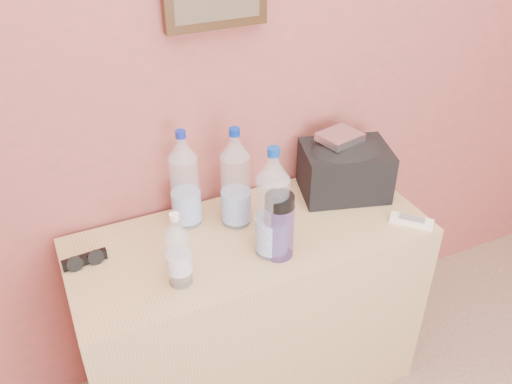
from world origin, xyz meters
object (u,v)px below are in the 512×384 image
foil_packet (340,137)px  dresser (252,314)px  toiletry_bag (345,168)px  sunglasses (85,260)px  pet_large_d (272,209)px  nalgene_bottle (279,225)px  pet_small (178,253)px  ac_remote (412,221)px  pet_large_b (185,184)px  pet_large_c (236,183)px

foil_packet → dresser: bearing=-163.9°
dresser → toiletry_bag: (0.39, 0.09, 0.45)m
dresser → sunglasses: sunglasses is taller
pet_large_d → nalgene_bottle: bearing=-52.4°
pet_large_d → toiletry_bag: bearing=26.9°
pet_small → nalgene_bottle: pet_small is taller
toiletry_bag → pet_large_d: bearing=-137.1°
sunglasses → toiletry_bag: (0.88, 0.01, 0.08)m
pet_small → ac_remote: bearing=-3.8°
pet_small → foil_packet: pet_small is taller
nalgene_bottle → ac_remote: bearing=-5.6°
sunglasses → dresser: bearing=-12.9°
pet_large_b → nalgene_bottle: 0.33m
pet_large_c → sunglasses: pet_large_c is taller
sunglasses → foil_packet: (0.86, 0.03, 0.19)m
pet_large_b → nalgene_bottle: (0.19, -0.26, -0.04)m
pet_small → ac_remote: 0.76m
pet_large_c → pet_small: 0.32m
pet_large_b → ac_remote: bearing=-25.4°
pet_small → foil_packet: (0.63, 0.22, 0.11)m
pet_large_c → nalgene_bottle: (0.05, -0.20, -0.04)m
pet_large_d → pet_small: size_ratio=1.52×
pet_small → dresser: bearing=23.0°
nalgene_bottle → toiletry_bag: bearing=30.0°
pet_large_b → pet_small: pet_large_b is taller
pet_large_b → pet_small: size_ratio=1.41×
sunglasses → foil_packet: bearing=-2.2°
pet_large_d → toiletry_bag: 0.41m
sunglasses → foil_packet: size_ratio=0.99×
pet_large_c → nalgene_bottle: size_ratio=1.55×
pet_large_d → foil_packet: pet_large_d is taller
ac_remote → toiletry_bag: (-0.10, 0.25, 0.09)m
dresser → pet_large_c: pet_large_c is taller
pet_large_b → pet_large_d: pet_large_d is taller
pet_large_b → toiletry_bag: 0.55m
pet_small → foil_packet: bearing=19.0°
pet_large_b → sunglasses: size_ratio=2.55×
ac_remote → foil_packet: (-0.12, 0.27, 0.20)m
pet_large_c → nalgene_bottle: bearing=-75.7°
pet_large_b → pet_large_d: bearing=-53.9°
pet_large_c → nalgene_bottle: pet_large_c is taller
dresser → pet_large_d: bearing=-77.5°
pet_large_d → foil_packet: (0.35, 0.21, 0.05)m
pet_large_b → nalgene_bottle: size_ratio=1.51×
sunglasses → ac_remote: sunglasses is taller
dresser → nalgene_bottle: size_ratio=5.21×
nalgene_bottle → pet_large_d: bearing=127.6°
toiletry_bag → ac_remote: bearing=-51.7°
pet_large_c → pet_large_b: bearing=155.4°
pet_small → pet_large_b: bearing=67.2°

